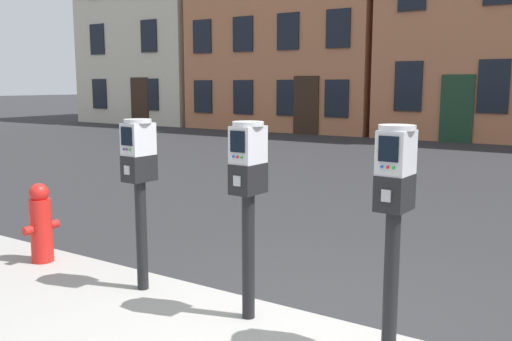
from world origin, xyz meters
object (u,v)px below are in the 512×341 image
(parking_meter_end_of_row, at_px, (394,200))
(fire_hydrant, at_px, (41,223))
(parking_meter_twin_adjacent, at_px, (248,185))
(parking_meter_near_kerb, at_px, (139,174))

(parking_meter_end_of_row, xyz_separation_m, fire_hydrant, (-3.37, 0.00, -0.61))
(parking_meter_twin_adjacent, xyz_separation_m, parking_meter_end_of_row, (1.04, 0.00, 0.01))
(parking_meter_near_kerb, xyz_separation_m, fire_hydrant, (-1.30, 0.00, -0.59))
(parking_meter_end_of_row, distance_m, fire_hydrant, 3.42)
(parking_meter_end_of_row, bearing_deg, fire_hydrant, -86.64)
(parking_meter_near_kerb, relative_size, fire_hydrant, 1.85)
(parking_meter_twin_adjacent, relative_size, fire_hydrant, 1.88)
(parking_meter_near_kerb, bearing_deg, parking_meter_end_of_row, 93.38)
(parking_meter_near_kerb, relative_size, parking_meter_end_of_row, 0.97)
(fire_hydrant, bearing_deg, parking_meter_twin_adjacent, -0.04)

